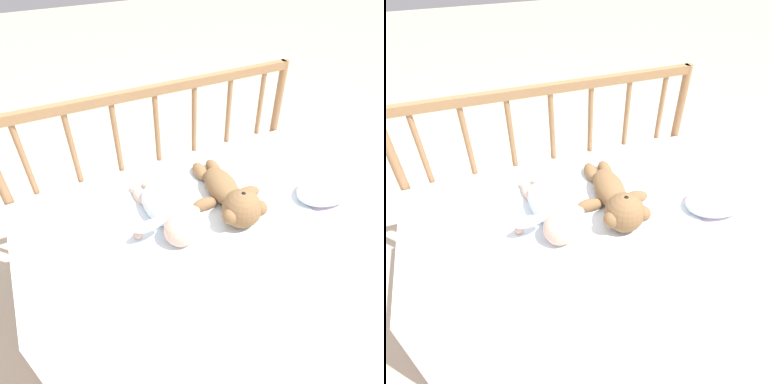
# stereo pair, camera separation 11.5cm
# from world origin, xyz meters

# --- Properties ---
(ground_plane) EXTENTS (12.00, 12.00, 0.00)m
(ground_plane) POSITION_xyz_m (0.00, 0.00, 0.00)
(ground_plane) COLOR #C6B293
(crib_mattress) EXTENTS (1.28, 0.61, 0.51)m
(crib_mattress) POSITION_xyz_m (0.00, 0.00, 0.25)
(crib_mattress) COLOR silver
(crib_mattress) RESTS_ON ground_plane
(crib_rail) EXTENTS (1.28, 0.04, 0.85)m
(crib_rail) POSITION_xyz_m (0.00, 0.33, 0.60)
(crib_rail) COLOR #997047
(crib_rail) RESTS_ON ground_plane
(blanket) EXTENTS (0.76, 0.52, 0.01)m
(blanket) POSITION_xyz_m (0.00, -0.01, 0.51)
(blanket) COLOR white
(blanket) RESTS_ON crib_mattress
(teddy_bear) EXTENTS (0.28, 0.43, 0.14)m
(teddy_bear) POSITION_xyz_m (0.12, -0.08, 0.56)
(teddy_bear) COLOR olive
(teddy_bear) RESTS_ON crib_mattress
(baby) EXTENTS (0.27, 0.39, 0.11)m
(baby) POSITION_xyz_m (-0.13, -0.05, 0.55)
(baby) COLOR white
(baby) RESTS_ON crib_mattress
(small_pillow) EXTENTS (0.25, 0.16, 0.06)m
(small_pillow) POSITION_xyz_m (0.48, -0.19, 0.54)
(small_pillow) COLOR silver
(small_pillow) RESTS_ON crib_mattress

